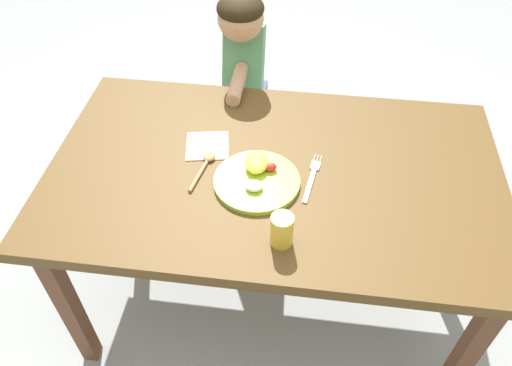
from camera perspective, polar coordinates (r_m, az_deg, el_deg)
ground_plane at (r=2.17m, az=1.64°, el=-12.55°), size 8.00×8.00×0.00m
dining_table at (r=1.64m, az=2.12°, el=-0.15°), size 1.46×0.87×0.74m
plate at (r=1.54m, az=0.12°, el=0.61°), size 0.27×0.27×0.06m
fork at (r=1.56m, az=6.47°, el=0.60°), size 0.05×0.22×0.01m
spoon at (r=1.60m, az=-5.86°, el=2.29°), size 0.06×0.19×0.02m
drinking_cup at (r=1.35m, az=3.00°, el=-5.45°), size 0.06×0.06×0.10m
person at (r=2.14m, az=-1.33°, el=10.37°), size 0.17×0.39×1.06m
napkin at (r=1.67m, az=-5.64°, el=4.31°), size 0.16×0.16×0.00m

